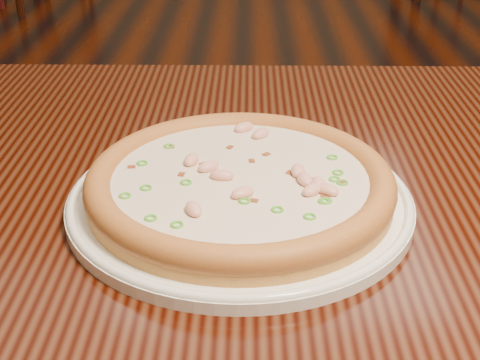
{
  "coord_description": "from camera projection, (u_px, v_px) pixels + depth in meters",
  "views": [
    {
      "loc": [
        -0.2,
        -1.49,
        1.09
      ],
      "look_at": [
        -0.21,
        -0.9,
        0.78
      ],
      "focal_mm": 50.0,
      "sensor_mm": 36.0,
      "label": 1
    }
  ],
  "objects": [
    {
      "name": "plate",
      "position": [
        240.0,
        199.0,
        0.67
      ],
      "size": [
        0.35,
        0.35,
        0.02
      ],
      "color": "white",
      "rests_on": "hero_table"
    },
    {
      "name": "pizza",
      "position": [
        240.0,
        183.0,
        0.66
      ],
      "size": [
        0.31,
        0.31,
        0.03
      ],
      "color": "#D3924B",
      "rests_on": "plate"
    },
    {
      "name": "hero_table",
      "position": [
        345.0,
        259.0,
        0.77
      ],
      "size": [
        1.2,
        0.8,
        0.75
      ],
      "color": "black",
      "rests_on": "ground"
    },
    {
      "name": "ground",
      "position": [
        322.0,
        278.0,
        1.82
      ],
      "size": [
        9.0,
        9.0,
        0.0
      ],
      "primitive_type": "plane",
      "color": "black"
    }
  ]
}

